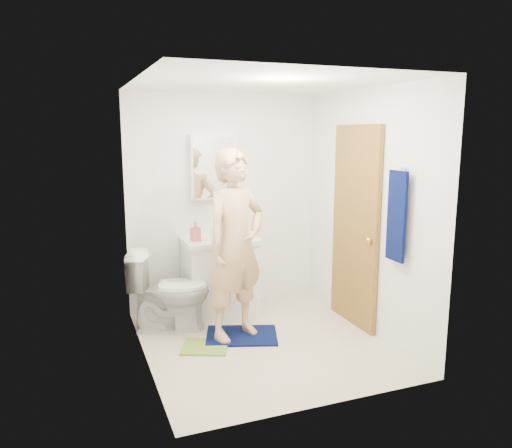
% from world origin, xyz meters
% --- Properties ---
extents(floor, '(2.20, 2.40, 0.02)m').
position_xyz_m(floor, '(0.00, 0.00, -0.01)').
color(floor, beige).
rests_on(floor, ground).
extents(ceiling, '(2.20, 2.40, 0.02)m').
position_xyz_m(ceiling, '(0.00, 0.00, 2.41)').
color(ceiling, white).
rests_on(ceiling, ground).
extents(wall_back, '(2.20, 0.02, 2.40)m').
position_xyz_m(wall_back, '(0.00, 1.21, 1.20)').
color(wall_back, white).
rests_on(wall_back, ground).
extents(wall_front, '(2.20, 0.02, 2.40)m').
position_xyz_m(wall_front, '(0.00, -1.21, 1.20)').
color(wall_front, white).
rests_on(wall_front, ground).
extents(wall_left, '(0.02, 2.40, 2.40)m').
position_xyz_m(wall_left, '(-1.11, 0.00, 1.20)').
color(wall_left, white).
rests_on(wall_left, ground).
extents(wall_right, '(0.02, 2.40, 2.40)m').
position_xyz_m(wall_right, '(1.11, 0.00, 1.20)').
color(wall_right, white).
rests_on(wall_right, ground).
extents(vanity_cabinet, '(0.75, 0.55, 0.80)m').
position_xyz_m(vanity_cabinet, '(-0.15, 0.91, 0.40)').
color(vanity_cabinet, white).
rests_on(vanity_cabinet, floor).
extents(countertop, '(0.79, 0.59, 0.05)m').
position_xyz_m(countertop, '(-0.15, 0.91, 0.83)').
color(countertop, white).
rests_on(countertop, vanity_cabinet).
extents(sink_basin, '(0.40, 0.40, 0.03)m').
position_xyz_m(sink_basin, '(-0.15, 0.91, 0.84)').
color(sink_basin, white).
rests_on(sink_basin, countertop).
extents(faucet, '(0.03, 0.03, 0.12)m').
position_xyz_m(faucet, '(-0.15, 1.09, 0.91)').
color(faucet, silver).
rests_on(faucet, countertop).
extents(medicine_cabinet, '(0.50, 0.12, 0.70)m').
position_xyz_m(medicine_cabinet, '(-0.15, 1.14, 1.60)').
color(medicine_cabinet, white).
rests_on(medicine_cabinet, wall_back).
extents(mirror_panel, '(0.46, 0.01, 0.66)m').
position_xyz_m(mirror_panel, '(-0.15, 1.08, 1.60)').
color(mirror_panel, white).
rests_on(mirror_panel, wall_back).
extents(door, '(0.05, 0.80, 2.05)m').
position_xyz_m(door, '(1.07, 0.15, 1.02)').
color(door, olive).
rests_on(door, ground).
extents(door_knob, '(0.07, 0.07, 0.07)m').
position_xyz_m(door_knob, '(1.03, -0.17, 0.95)').
color(door_knob, gold).
rests_on(door_knob, door).
extents(towel, '(0.03, 0.24, 0.80)m').
position_xyz_m(towel, '(1.03, -0.57, 1.25)').
color(towel, '#060F3F').
rests_on(towel, wall_right).
extents(towel_hook, '(0.06, 0.02, 0.02)m').
position_xyz_m(towel_hook, '(1.07, -0.57, 1.67)').
color(towel_hook, silver).
rests_on(towel_hook, wall_right).
extents(toilet, '(0.89, 0.65, 0.81)m').
position_xyz_m(toilet, '(-0.76, 0.65, 0.41)').
color(toilet, white).
rests_on(toilet, floor).
extents(bath_mat, '(0.81, 0.69, 0.02)m').
position_xyz_m(bath_mat, '(-0.15, 0.20, 0.01)').
color(bath_mat, '#060F3F').
rests_on(bath_mat, floor).
extents(green_rug, '(0.52, 0.49, 0.02)m').
position_xyz_m(green_rug, '(-0.56, 0.07, 0.01)').
color(green_rug, '#77A537').
rests_on(green_rug, floor).
extents(soap_dispenser, '(0.10, 0.10, 0.20)m').
position_xyz_m(soap_dispenser, '(-0.43, 0.85, 0.95)').
color(soap_dispenser, '#BA6157').
rests_on(soap_dispenser, countertop).
extents(toothbrush_cup, '(0.14, 0.14, 0.10)m').
position_xyz_m(toothbrush_cup, '(0.05, 0.98, 0.90)').
color(toothbrush_cup, '#603A7F').
rests_on(toothbrush_cup, countertop).
extents(man, '(0.77, 0.64, 1.81)m').
position_xyz_m(man, '(-0.21, 0.20, 0.93)').
color(man, tan).
rests_on(man, bath_mat).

